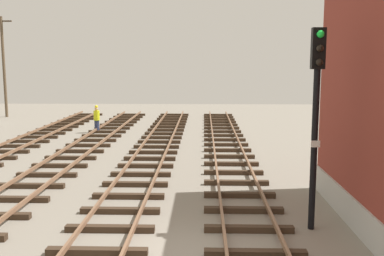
# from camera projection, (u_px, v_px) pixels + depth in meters

# --- Properties ---
(ground_plane) EXTENTS (80.00, 80.00, 0.00)m
(ground_plane) POSITION_uv_depth(u_px,v_px,m) (197.00, 256.00, 10.76)
(ground_plane) COLOR gray
(track_near_building) EXTENTS (2.50, 59.21, 0.32)m
(track_near_building) POSITION_uv_depth(u_px,v_px,m) (255.00, 252.00, 10.71)
(track_near_building) COLOR #38281C
(track_near_building) RESTS_ON ground
(track_centre) EXTENTS (2.50, 59.21, 0.32)m
(track_centre) POSITION_uv_depth(u_px,v_px,m) (97.00, 250.00, 10.81)
(track_centre) COLOR #38281C
(track_centre) RESTS_ON ground
(signal_mast) EXTENTS (0.36, 0.40, 5.61)m
(signal_mast) POSITION_uv_depth(u_px,v_px,m) (316.00, 106.00, 12.04)
(signal_mast) COLOR black
(signal_mast) RESTS_ON ground
(utility_pole_far) EXTENTS (1.80, 0.24, 8.55)m
(utility_pole_far) POSITION_uv_depth(u_px,v_px,m) (4.00, 65.00, 37.78)
(utility_pole_far) COLOR brown
(utility_pole_far) RESTS_ON ground
(track_worker_foreground) EXTENTS (0.40, 0.40, 1.87)m
(track_worker_foreground) POSITION_uv_depth(u_px,v_px,m) (97.00, 119.00, 29.63)
(track_worker_foreground) COLOR #262D4C
(track_worker_foreground) RESTS_ON ground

